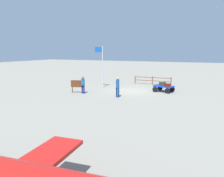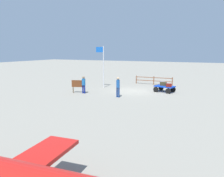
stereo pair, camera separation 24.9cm
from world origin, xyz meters
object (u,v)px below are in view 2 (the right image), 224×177
(suitcase_dark, at_px, (169,85))
(signboard, at_px, (78,84))
(worker_trailing, at_px, (84,83))
(suitcase_tan, at_px, (163,84))
(flagpole, at_px, (102,63))
(worker_lead, at_px, (118,86))
(luggage_cart, at_px, (164,88))
(suitcase_navy, at_px, (162,83))

(suitcase_dark, distance_m, signboard, 8.99)
(suitcase_dark, relative_size, worker_trailing, 0.36)
(suitcase_tan, relative_size, worker_trailing, 0.39)
(worker_trailing, bearing_deg, flagpole, -90.51)
(worker_trailing, distance_m, flagpole, 4.36)
(worker_lead, bearing_deg, flagpole, -48.35)
(luggage_cart, height_order, suitcase_navy, suitcase_navy)
(worker_lead, distance_m, signboard, 4.50)
(worker_lead, distance_m, flagpole, 5.93)
(suitcase_navy, relative_size, worker_trailing, 0.29)
(suitcase_tan, relative_size, signboard, 0.52)
(luggage_cart, bearing_deg, suitcase_tan, -37.60)
(suitcase_tan, height_order, signboard, signboard)
(worker_lead, bearing_deg, suitcase_navy, -121.08)
(suitcase_navy, relative_size, flagpole, 0.11)
(signboard, bearing_deg, suitcase_dark, -156.27)
(suitcase_tan, height_order, suitcase_dark, suitcase_tan)
(suitcase_navy, bearing_deg, suitcase_dark, 131.84)
(luggage_cart, xyz_separation_m, suitcase_dark, (-0.51, 0.43, 0.33))
(suitcase_navy, distance_m, flagpole, 7.00)
(suitcase_dark, bearing_deg, worker_trailing, 25.75)
(flagpole, bearing_deg, luggage_cart, -179.07)
(luggage_cart, bearing_deg, worker_lead, 53.34)
(luggage_cart, relative_size, suitcase_navy, 4.34)
(suitcase_navy, distance_m, suitcase_tan, 0.43)
(worker_trailing, height_order, signboard, worker_trailing)
(luggage_cart, relative_size, flagpole, 0.46)
(suitcase_dark, bearing_deg, suitcase_navy, -48.16)
(suitcase_navy, bearing_deg, suitcase_tan, 114.51)
(luggage_cart, relative_size, signboard, 1.69)
(signboard, bearing_deg, luggage_cart, -152.32)
(suitcase_tan, xyz_separation_m, suitcase_dark, (-0.65, 0.54, -0.03))
(worker_lead, xyz_separation_m, flagpole, (3.76, -4.23, 1.77))
(flagpole, bearing_deg, suitcase_dark, 177.58)
(flagpole, bearing_deg, suitcase_tan, -178.16)
(suitcase_tan, xyz_separation_m, worker_trailing, (6.89, 4.18, 0.18))
(suitcase_navy, distance_m, suitcase_dark, 1.24)
(suitcase_dark, height_order, worker_lead, worker_lead)
(suitcase_tan, distance_m, flagpole, 7.15)
(luggage_cart, relative_size, worker_lead, 1.16)
(suitcase_tan, distance_m, suitcase_dark, 0.85)
(suitcase_tan, xyz_separation_m, flagpole, (6.86, 0.22, 2.01))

